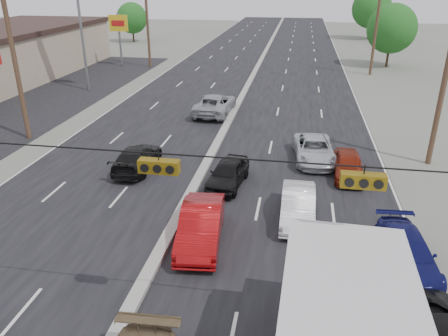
{
  "coord_description": "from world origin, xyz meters",
  "views": [
    {
      "loc": [
        4.83,
        -9.7,
        9.87
      ],
      "look_at": [
        1.9,
        7.43,
        2.2
      ],
      "focal_mm": 35.0,
      "sensor_mm": 36.0,
      "label": 1
    }
  ],
  "objects_px": {
    "pole_sign_far": "(119,28)",
    "oncoming_near": "(137,158)",
    "utility_pole_left_c": "(147,22)",
    "oncoming_far": "(215,104)",
    "utility_pole_right_c": "(376,26)",
    "queue_car_e": "(348,166)",
    "tree_right_mid": "(392,29)",
    "utility_pole_left_b": "(15,60)",
    "queue_car_d": "(407,253)",
    "tree_left_far": "(132,18)",
    "red_sedan": "(201,226)",
    "queue_car_c": "(314,150)",
    "utility_pole_right_b": "(446,74)",
    "queue_car_a": "(228,173)",
    "tree_right_far": "(372,8)",
    "queue_car_b": "(298,206)"
  },
  "relations": [
    {
      "from": "utility_pole_right_c",
      "to": "pole_sign_far",
      "type": "xyz_separation_m",
      "value": [
        -28.5,
        -0.0,
        -0.7
      ]
    },
    {
      "from": "queue_car_a",
      "to": "queue_car_b",
      "type": "bearing_deg",
      "value": -32.25
    },
    {
      "from": "tree_left_far",
      "to": "red_sedan",
      "type": "height_order",
      "value": "tree_left_far"
    },
    {
      "from": "pole_sign_far",
      "to": "tree_left_far",
      "type": "height_order",
      "value": "tree_left_far"
    },
    {
      "from": "tree_right_mid",
      "to": "queue_car_c",
      "type": "height_order",
      "value": "tree_right_mid"
    },
    {
      "from": "utility_pole_left_b",
      "to": "queue_car_c",
      "type": "height_order",
      "value": "utility_pole_left_b"
    },
    {
      "from": "utility_pole_right_b",
      "to": "tree_right_far",
      "type": "height_order",
      "value": "utility_pole_right_b"
    },
    {
      "from": "utility_pole_right_c",
      "to": "queue_car_c",
      "type": "height_order",
      "value": "utility_pole_right_c"
    },
    {
      "from": "utility_pole_right_b",
      "to": "queue_car_a",
      "type": "relative_size",
      "value": 2.56
    },
    {
      "from": "utility_pole_left_c",
      "to": "oncoming_far",
      "type": "xyz_separation_m",
      "value": [
        11.1,
        -17.43,
        -4.34
      ]
    },
    {
      "from": "tree_left_far",
      "to": "tree_right_mid",
      "type": "relative_size",
      "value": 0.86
    },
    {
      "from": "utility_pole_right_c",
      "to": "red_sedan",
      "type": "height_order",
      "value": "utility_pole_right_c"
    },
    {
      "from": "tree_left_far",
      "to": "queue_car_a",
      "type": "distance_m",
      "value": 55.18
    },
    {
      "from": "utility_pole_left_c",
      "to": "queue_car_a",
      "type": "distance_m",
      "value": 33.25
    },
    {
      "from": "utility_pole_left_c",
      "to": "pole_sign_far",
      "type": "height_order",
      "value": "utility_pole_left_c"
    },
    {
      "from": "utility_pole_right_b",
      "to": "pole_sign_far",
      "type": "xyz_separation_m",
      "value": [
        -28.5,
        25.0,
        -0.7
      ]
    },
    {
      "from": "tree_right_far",
      "to": "oncoming_far",
      "type": "distance_m",
      "value": 50.69
    },
    {
      "from": "queue_car_d",
      "to": "queue_car_e",
      "type": "height_order",
      "value": "queue_car_e"
    },
    {
      "from": "utility_pole_right_c",
      "to": "oncoming_far",
      "type": "relative_size",
      "value": 1.8
    },
    {
      "from": "tree_right_mid",
      "to": "queue_car_e",
      "type": "distance_m",
      "value": 33.68
    },
    {
      "from": "queue_car_d",
      "to": "oncoming_far",
      "type": "bearing_deg",
      "value": 116.39
    },
    {
      "from": "tree_right_mid",
      "to": "queue_car_e",
      "type": "bearing_deg",
      "value": -102.48
    },
    {
      "from": "utility_pole_left_b",
      "to": "queue_car_c",
      "type": "relative_size",
      "value": 2.1
    },
    {
      "from": "utility_pole_left_c",
      "to": "utility_pole_right_b",
      "type": "xyz_separation_m",
      "value": [
        25.0,
        -25.0,
        0.0
      ]
    },
    {
      "from": "queue_car_d",
      "to": "pole_sign_far",
      "type": "bearing_deg",
      "value": 121.39
    },
    {
      "from": "utility_pole_right_c",
      "to": "tree_left_far",
      "type": "bearing_deg",
      "value": 149.9
    },
    {
      "from": "oncoming_near",
      "to": "oncoming_far",
      "type": "distance_m",
      "value": 11.38
    },
    {
      "from": "oncoming_near",
      "to": "utility_pole_left_c",
      "type": "bearing_deg",
      "value": -73.73
    },
    {
      "from": "utility_pole_left_c",
      "to": "queue_car_e",
      "type": "distance_m",
      "value": 34.6
    },
    {
      "from": "queue_car_b",
      "to": "tree_right_mid",
      "type": "bearing_deg",
      "value": 75.3
    },
    {
      "from": "pole_sign_far",
      "to": "oncoming_near",
      "type": "relative_size",
      "value": 1.34
    },
    {
      "from": "utility_pole_left_c",
      "to": "red_sedan",
      "type": "xyz_separation_m",
      "value": [
        13.9,
        -35.11,
        -4.35
      ]
    },
    {
      "from": "utility_pole_left_b",
      "to": "tree_right_mid",
      "type": "height_order",
      "value": "utility_pole_left_b"
    },
    {
      "from": "queue_car_a",
      "to": "oncoming_near",
      "type": "height_order",
      "value": "queue_car_a"
    },
    {
      "from": "pole_sign_far",
      "to": "queue_car_e",
      "type": "height_order",
      "value": "pole_sign_far"
    },
    {
      "from": "tree_right_far",
      "to": "oncoming_near",
      "type": "bearing_deg",
      "value": -108.56
    },
    {
      "from": "queue_car_a",
      "to": "utility_pole_left_c",
      "type": "bearing_deg",
      "value": 122.36
    },
    {
      "from": "pole_sign_far",
      "to": "queue_car_b",
      "type": "distance_m",
      "value": 39.13
    },
    {
      "from": "queue_car_c",
      "to": "utility_pole_right_b",
      "type": "bearing_deg",
      "value": 0.98
    },
    {
      "from": "queue_car_c",
      "to": "queue_car_e",
      "type": "xyz_separation_m",
      "value": [
        1.75,
        -1.99,
        -0.01
      ]
    },
    {
      "from": "utility_pole_left_c",
      "to": "pole_sign_far",
      "type": "bearing_deg",
      "value": -180.0
    },
    {
      "from": "pole_sign_far",
      "to": "queue_car_d",
      "type": "xyz_separation_m",
      "value": [
        25.17,
        -35.47,
        -3.79
      ]
    },
    {
      "from": "utility_pole_left_c",
      "to": "tree_right_mid",
      "type": "relative_size",
      "value": 1.4
    },
    {
      "from": "queue_car_e",
      "to": "oncoming_near",
      "type": "relative_size",
      "value": 0.86
    },
    {
      "from": "utility_pole_right_c",
      "to": "oncoming_near",
      "type": "bearing_deg",
      "value": -119.5
    },
    {
      "from": "red_sedan",
      "to": "queue_car_e",
      "type": "relative_size",
      "value": 1.19
    },
    {
      "from": "queue_car_a",
      "to": "queue_car_e",
      "type": "height_order",
      "value": "queue_car_a"
    },
    {
      "from": "utility_pole_left_c",
      "to": "oncoming_far",
      "type": "height_order",
      "value": "utility_pole_left_c"
    },
    {
      "from": "utility_pole_left_c",
      "to": "oncoming_far",
      "type": "relative_size",
      "value": 1.8
    },
    {
      "from": "tree_right_mid",
      "to": "queue_car_a",
      "type": "distance_m",
      "value": 37.44
    }
  ]
}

